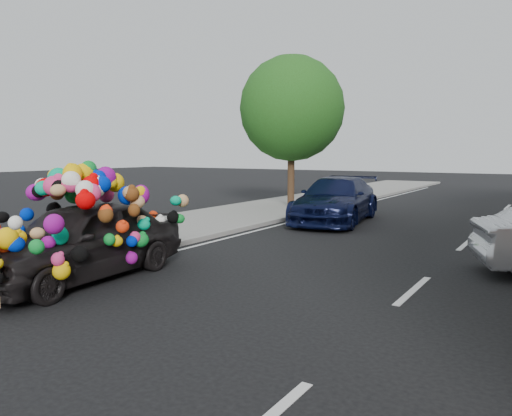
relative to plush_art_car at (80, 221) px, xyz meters
The scene contains 7 objects.
ground 3.18m from the plush_art_car, 54.70° to the left, with size 100.00×100.00×0.00m, color black.
sidewalk 3.69m from the plush_art_car, 136.37° to the left, with size 4.00×60.00×0.12m, color gray.
kerb 2.71m from the plush_art_car, 104.16° to the left, with size 0.15×60.00×0.13m, color gray.
lane_markings 5.96m from the plush_art_car, 24.65° to the left, with size 6.00×50.00×0.01m, color silver, non-canonical shape.
tree_near_sidewalk 12.48m from the plush_art_car, 99.82° to the left, with size 4.20×4.20×6.13m.
plush_art_car is the anchor object (origin of this frame).
navy_sedan 9.48m from the plush_art_car, 84.18° to the left, with size 2.07×5.09×1.48m, color black.
Camera 1 is at (5.69, -8.31, 2.31)m, focal length 35.00 mm.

